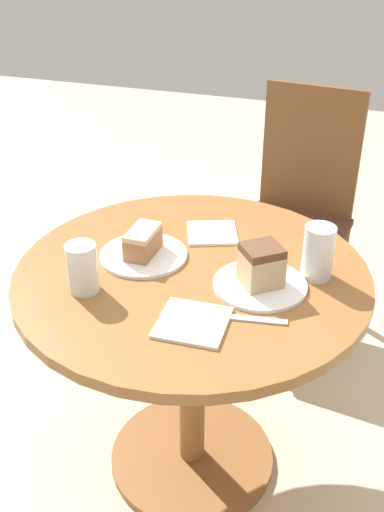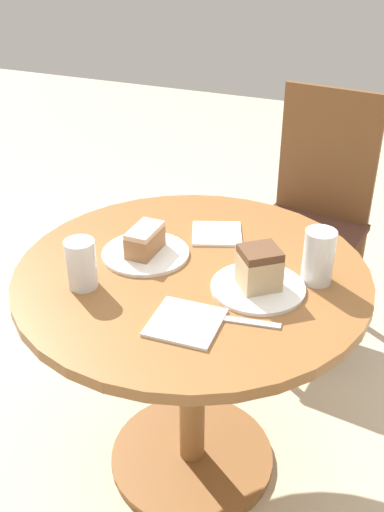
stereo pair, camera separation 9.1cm
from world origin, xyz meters
TOP-DOWN VIEW (x-y plane):
  - ground_plane at (0.00, 0.00)m, footprint 8.00×8.00m
  - table at (0.00, 0.00)m, footprint 0.92×0.92m
  - chair at (0.13, 0.87)m, footprint 0.45×0.46m
  - plate_near at (0.18, -0.02)m, footprint 0.23×0.23m
  - plate_far at (-0.14, 0.02)m, footprint 0.23×0.23m
  - cake_slice_near at (0.18, -0.02)m, footprint 0.13×0.12m
  - cake_slice_far at (-0.14, 0.02)m, footprint 0.07×0.12m
  - glass_lemonade at (0.31, 0.07)m, footprint 0.08×0.08m
  - glass_water at (-0.22, -0.17)m, footprint 0.07×0.07m
  - napkin_stack at (0.08, -0.22)m, footprint 0.16×0.16m
  - fork at (0.19, -0.16)m, footprint 0.18×0.05m
  - napkin_side at (-0.01, 0.20)m, footprint 0.18×0.18m

SIDE VIEW (x-z plane):
  - ground_plane at x=0.00m, z-range 0.00..0.00m
  - chair at x=0.13m, z-range 0.01..0.95m
  - table at x=0.00m, z-range 0.18..0.88m
  - fork at x=0.19m, z-range 0.71..0.71m
  - napkin_stack at x=0.08m, z-range 0.71..0.71m
  - napkin_side at x=-0.01m, z-range 0.71..0.71m
  - plate_near at x=0.18m, z-range 0.71..0.72m
  - plate_far at x=-0.14m, z-range 0.71..0.72m
  - cake_slice_far at x=-0.14m, z-range 0.72..0.79m
  - glass_water at x=-0.22m, z-range 0.70..0.82m
  - glass_lemonade at x=0.31m, z-range 0.70..0.84m
  - cake_slice_near at x=0.18m, z-range 0.72..0.82m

